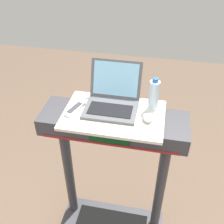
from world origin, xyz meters
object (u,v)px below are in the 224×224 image
laptop (112,99)px  tv_remote (75,109)px  computer_mouse (148,117)px  water_bottle (154,95)px

laptop → tv_remote: (-0.21, -0.09, -0.04)m
computer_mouse → water_bottle: (0.02, 0.11, 0.08)m
computer_mouse → water_bottle: bearing=75.6°
tv_remote → water_bottle: bearing=13.9°
tv_remote → computer_mouse: bearing=0.1°
laptop → computer_mouse: (0.23, -0.09, -0.03)m
laptop → computer_mouse: size_ratio=3.21×
water_bottle → tv_remote: 0.48m
computer_mouse → tv_remote: (-0.44, -0.00, -0.01)m
computer_mouse → water_bottle: water_bottle is taller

